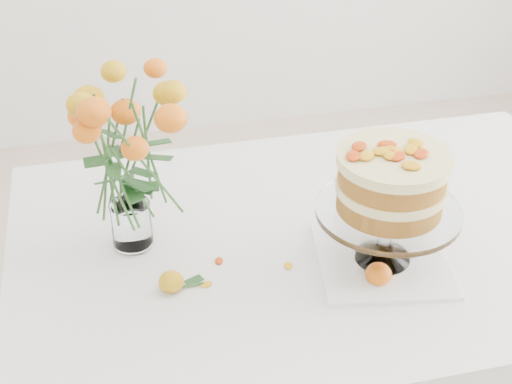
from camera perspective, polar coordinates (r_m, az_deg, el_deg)
table at (r=1.68m, az=5.57°, el=-5.44°), size 1.43×0.93×0.76m
napkin at (r=1.56m, az=10.04°, el=-5.36°), size 0.31×0.31×0.01m
cake_stand at (r=1.45m, az=10.73°, el=0.36°), size 0.30×0.30×0.27m
rose_vase at (r=1.46m, az=-10.67°, el=3.88°), size 0.37×0.37×0.44m
loose_rose_near at (r=1.46m, az=-6.78°, el=-7.14°), size 0.09×0.05×0.04m
loose_rose_far at (r=1.49m, az=9.79°, el=-6.50°), size 0.10×0.05×0.05m
stray_petal_a at (r=1.52m, az=2.59°, el=-5.92°), size 0.03×0.02×0.00m
stray_petal_b at (r=1.52m, az=6.66°, el=-6.27°), size 0.03×0.02×0.00m
stray_petal_c at (r=1.50m, az=8.61°, el=-6.95°), size 0.03×0.02×0.00m
stray_petal_d at (r=1.53m, az=-2.97°, el=-5.54°), size 0.03×0.02×0.00m
stray_petal_e at (r=1.48m, az=-4.00°, el=-7.40°), size 0.03×0.02×0.00m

